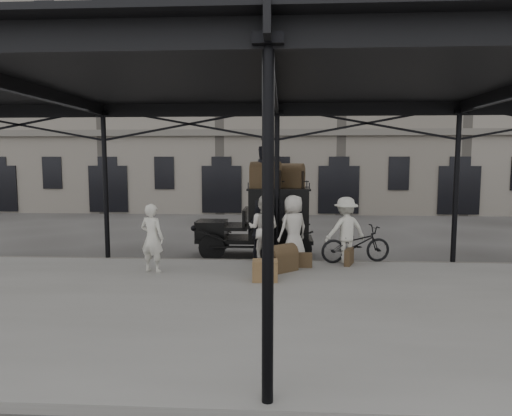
{
  "coord_description": "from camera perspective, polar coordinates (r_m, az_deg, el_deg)",
  "views": [
    {
      "loc": [
        0.17,
        -11.0,
        3.05
      ],
      "look_at": [
        -0.57,
        1.6,
        1.7
      ],
      "focal_mm": 32.0,
      "sensor_mm": 36.0,
      "label": 1
    }
  ],
  "objects": [
    {
      "name": "suitcase_upright",
      "position": [
        12.92,
        11.56,
        -5.97
      ],
      "size": [
        0.35,
        0.61,
        0.45
      ],
      "primitive_type": "cube",
      "rotation": [
        0.0,
        0.0,
        -0.35
      ],
      "color": "#4F3C24",
      "rests_on": "platform"
    },
    {
      "name": "platform",
      "position": [
        9.48,
        2.23,
        -12.18
      ],
      "size": [
        28.0,
        8.0,
        0.15
      ],
      "primitive_type": "cube",
      "color": "slate",
      "rests_on": "ground"
    },
    {
      "name": "ground",
      "position": [
        11.42,
        2.43,
        -9.39
      ],
      "size": [
        120.0,
        120.0,
        0.0
      ],
      "primitive_type": "plane",
      "color": "#383533",
      "rests_on": "ground"
    },
    {
      "name": "bicycle",
      "position": [
        13.18,
        12.34,
        -4.42
      ],
      "size": [
        2.1,
        1.1,
        1.05
      ],
      "primitive_type": "imported",
      "rotation": [
        0.0,
        0.0,
        1.78
      ],
      "color": "black",
      "rests_on": "platform"
    },
    {
      "name": "taxi",
      "position": [
        14.25,
        1.57,
        -1.35
      ],
      "size": [
        3.65,
        1.55,
        2.18
      ],
      "color": "black",
      "rests_on": "ground"
    },
    {
      "name": "porter_official",
      "position": [
        12.99,
        0.41,
        -3.21
      ],
      "size": [
        0.92,
        0.95,
        1.6
      ],
      "primitive_type": "imported",
      "rotation": [
        0.0,
        0.0,
        2.32
      ],
      "color": "black",
      "rests_on": "platform"
    },
    {
      "name": "steamer_trunk_roof_far",
      "position": [
        14.33,
        4.29,
        3.84
      ],
      "size": [
        0.96,
        0.74,
        0.62
      ],
      "primitive_type": null,
      "rotation": [
        0.0,
        0.0,
        -0.3
      ],
      "color": "#4F3C24",
      "rests_on": "taxi"
    },
    {
      "name": "suitcase_flat",
      "position": [
        12.41,
        5.63,
        -6.49
      ],
      "size": [
        0.6,
        0.16,
        0.4
      ],
      "primitive_type": "cube",
      "rotation": [
        0.0,
        0.0,
        0.01
      ],
      "color": "#4F3C24",
      "rests_on": "platform"
    },
    {
      "name": "canopy",
      "position": [
        9.41,
        2.38,
        15.56
      ],
      "size": [
        22.5,
        9.0,
        4.74
      ],
      "color": "black",
      "rests_on": "ground"
    },
    {
      "name": "steamer_trunk_platform",
      "position": [
        11.97,
        3.17,
        -6.5
      ],
      "size": [
        0.91,
        0.89,
        0.58
      ],
      "primitive_type": null,
      "rotation": [
        0.0,
        0.0,
        0.74
      ],
      "color": "#4F3C24",
      "rests_on": "platform"
    },
    {
      "name": "wicker_hamper",
      "position": [
        11.02,
        1.13,
        -7.81
      ],
      "size": [
        0.62,
        0.47,
        0.5
      ],
      "primitive_type": "cube",
      "rotation": [
        0.0,
        0.0,
        0.04
      ],
      "color": "brown",
      "rests_on": "platform"
    },
    {
      "name": "building_frontage",
      "position": [
        29.27,
        3.1,
        13.85
      ],
      "size": [
        64.0,
        8.0,
        14.0
      ],
      "primitive_type": "cube",
      "color": "slate",
      "rests_on": "ground"
    },
    {
      "name": "porter_left",
      "position": [
        12.06,
        -12.87,
        -3.67
      ],
      "size": [
        0.74,
        0.6,
        1.77
      ],
      "primitive_type": "imported",
      "rotation": [
        0.0,
        0.0,
        2.84
      ],
      "color": "beige",
      "rests_on": "platform"
    },
    {
      "name": "porter_roof",
      "position": [
        14.03,
        1.45,
        6.0
      ],
      "size": [
        0.77,
        0.92,
        1.69
      ],
      "primitive_type": "imported",
      "rotation": [
        0.0,
        0.0,
        1.74
      ],
      "color": "black",
      "rests_on": "taxi"
    },
    {
      "name": "porter_right",
      "position": [
        13.07,
        11.14,
        -2.69
      ],
      "size": [
        1.36,
        1.05,
        1.85
      ],
      "primitive_type": "imported",
      "rotation": [
        0.0,
        0.0,
        3.49
      ],
      "color": "silver",
      "rests_on": "platform"
    },
    {
      "name": "steamer_trunk_roof_near",
      "position": [
        13.89,
        1.22,
        3.89
      ],
      "size": [
        0.98,
        0.68,
        0.67
      ],
      "primitive_type": null,
      "rotation": [
        0.0,
        0.0,
        -0.15
      ],
      "color": "#4F3C24",
      "rests_on": "taxi"
    },
    {
      "name": "porter_midleft",
      "position": [
        12.96,
        0.93,
        -2.6
      ],
      "size": [
        1.08,
        0.94,
        1.88
      ],
      "primitive_type": "imported",
      "rotation": [
        0.0,
        0.0,
        2.85
      ],
      "color": "beige",
      "rests_on": "platform"
    },
    {
      "name": "porter_centre",
      "position": [
        12.95,
        4.69,
        -2.57
      ],
      "size": [
        1.11,
        1.04,
        1.9
      ],
      "primitive_type": "imported",
      "rotation": [
        0.0,
        0.0,
        3.79
      ],
      "color": "beige",
      "rests_on": "platform"
    }
  ]
}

